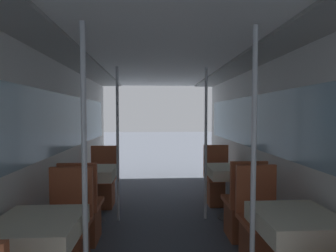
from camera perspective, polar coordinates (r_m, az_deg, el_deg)
name	(u,v)px	position (r m, az deg, el deg)	size (l,w,h in m)	color
wall_left	(42,149)	(3.03, -25.83, -4.49)	(0.05, 6.61, 2.06)	silver
wall_right	(281,147)	(3.13, 23.44, -4.22)	(0.05, 6.61, 2.06)	silver
ceiling_panel	(164,51)	(2.85, -0.77, 16.10)	(2.56, 6.61, 0.07)	white
dining_table_left_0	(38,234)	(2.15, -26.47, -20.28)	(0.57, 0.57, 0.72)	#4C4C51
chair_left_far_0	(67,240)	(2.78, -21.18, -22.05)	(0.41, 0.41, 0.93)	brown
support_pole_left_0	(85,174)	(1.92, -17.71, -9.84)	(0.04, 0.04, 2.06)	silver
dining_table_left_1	(94,176)	(3.69, -15.90, -10.39)	(0.57, 0.57, 0.72)	#4C4C51
chair_left_near_1	(82,217)	(3.24, -18.20, -18.35)	(0.41, 0.41, 0.93)	brown
chair_left_far_1	(102,188)	(4.33, -14.10, -12.89)	(0.41, 0.41, 0.93)	brown
support_pole_left_1	(118,145)	(3.57, -10.90, -4.02)	(0.04, 0.04, 2.06)	silver
dining_table_right_0	(296,227)	(2.25, 26.06, -19.20)	(0.57, 0.57, 0.72)	#4C4C51
chair_right_far_0	(262,234)	(2.86, 19.74, -21.31)	(0.41, 0.41, 0.93)	brown
support_pole_right_0	(253,171)	(2.00, 18.09, -9.38)	(0.04, 0.04, 2.06)	silver
dining_table_right_1	(229,174)	(3.75, 13.10, -10.15)	(0.57, 0.57, 0.72)	#4C4C51
chair_right_near_1	(243,214)	(3.31, 16.04, -17.87)	(0.41, 0.41, 0.93)	brown
chair_right_far_1	(218,186)	(4.38, 10.84, -12.68)	(0.41, 0.41, 0.93)	brown
support_pole_right_1	(206,144)	(3.61, 8.23, -3.92)	(0.04, 0.04, 2.06)	silver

